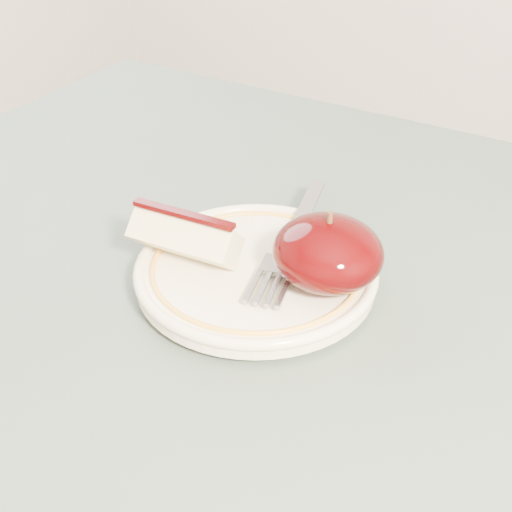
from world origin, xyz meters
The scene contains 5 objects.
table centered at (0.00, 0.00, 0.66)m, with size 0.90×0.90×0.75m.
plate centered at (-0.02, 0.08, 0.76)m, with size 0.19×0.19×0.02m.
apple_half centered at (0.03, 0.10, 0.79)m, with size 0.08×0.08×0.06m.
apple_wedge centered at (-0.08, 0.07, 0.79)m, with size 0.09×0.04×0.04m.
fork centered at (-0.01, 0.13, 0.77)m, with size 0.07×0.19×0.00m.
Camera 1 is at (0.20, -0.30, 1.08)m, focal length 50.00 mm.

